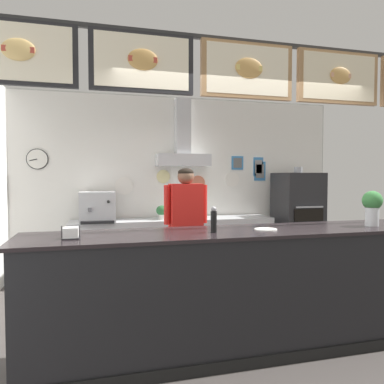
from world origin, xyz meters
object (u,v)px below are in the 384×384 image
object	(u,v)px
potted_thyme	(162,211)
basil_vase	(372,207)
shop_worker	(186,228)
potted_basil	(197,210)
condiment_plate	(266,229)
napkin_holder	(71,234)
pepper_grinder	(214,220)
espresso_machine	(97,207)
pizza_oven	(297,220)

from	to	relation	value
potted_thyme	basil_vase	xyz separation A→B (m)	(1.60, -2.68, 0.26)
shop_worker	potted_basil	world-z (taller)	shop_worker
condiment_plate	napkin_holder	bearing A→B (deg)	-179.33
napkin_holder	pepper_grinder	distance (m)	1.18
shop_worker	napkin_holder	distance (m)	2.00
espresso_machine	potted_thyme	world-z (taller)	espresso_machine
napkin_holder	basil_vase	bearing A→B (deg)	0.22
napkin_holder	pepper_grinder	size ratio (longest dim) A/B	0.63
potted_basil	pepper_grinder	distance (m)	2.76
potted_basil	napkin_holder	xyz separation A→B (m)	(-1.78, -2.70, 0.10)
shop_worker	espresso_machine	world-z (taller)	shop_worker
basil_vase	pizza_oven	bearing A→B (deg)	74.33
potted_thyme	napkin_holder	distance (m)	2.95
shop_worker	potted_thyme	world-z (taller)	shop_worker
pepper_grinder	basil_vase	bearing A→B (deg)	0.03
shop_worker	espresso_machine	bearing A→B (deg)	-50.44
napkin_holder	pepper_grinder	world-z (taller)	pepper_grinder
espresso_machine	shop_worker	bearing A→B (deg)	-47.94
potted_thyme	condiment_plate	size ratio (longest dim) A/B	1.09
condiment_plate	basil_vase	distance (m)	1.14
shop_worker	basil_vase	bearing A→B (deg)	132.80
pizza_oven	shop_worker	distance (m)	2.47
shop_worker	potted_thyme	bearing A→B (deg)	-87.88
pizza_oven	condiment_plate	bearing A→B (deg)	-125.93
condiment_plate	basil_vase	xyz separation A→B (m)	(1.13, -0.01, 0.18)
potted_thyme	pizza_oven	bearing A→B (deg)	-3.05
shop_worker	pepper_grinder	xyz separation A→B (m)	(-0.12, -1.49, 0.29)
potted_thyme	espresso_machine	bearing A→B (deg)	179.66
potted_basil	napkin_holder	bearing A→B (deg)	-123.39
shop_worker	pepper_grinder	world-z (taller)	shop_worker
pizza_oven	shop_worker	xyz separation A→B (m)	(-2.23, -1.07, 0.10)
espresso_machine	potted_thyme	distance (m)	0.99
espresso_machine	condiment_plate	xyz separation A→B (m)	(1.46, -2.68, -0.02)
potted_basil	basil_vase	world-z (taller)	basil_vase
basil_vase	shop_worker	bearing A→B (deg)	135.30
pizza_oven	shop_worker	bearing A→B (deg)	-154.39
pizza_oven	basil_vase	size ratio (longest dim) A/B	5.03
pizza_oven	condiment_plate	distance (m)	3.16
pizza_oven	shop_worker	size ratio (longest dim) A/B	1.03
espresso_machine	potted_basil	size ratio (longest dim) A/B	2.33
shop_worker	pepper_grinder	size ratio (longest dim) A/B	7.40
condiment_plate	napkin_holder	size ratio (longest dim) A/B	1.43
shop_worker	espresso_machine	distance (m)	1.62
pepper_grinder	espresso_machine	bearing A→B (deg)	109.64
basil_vase	pepper_grinder	size ratio (longest dim) A/B	1.52
condiment_plate	pepper_grinder	xyz separation A→B (m)	(-0.50, -0.01, 0.11)
espresso_machine	pepper_grinder	size ratio (longest dim) A/B	2.52
shop_worker	napkin_holder	size ratio (longest dim) A/B	11.81
shop_worker	pepper_grinder	distance (m)	1.53
condiment_plate	basil_vase	size ratio (longest dim) A/B	0.59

